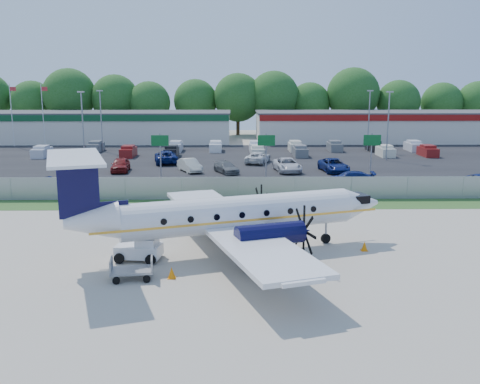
{
  "coord_description": "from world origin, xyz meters",
  "views": [
    {
      "loc": [
        -0.61,
        -32.26,
        10.12
      ],
      "look_at": [
        0.0,
        6.0,
        2.3
      ],
      "focal_mm": 40.0,
      "sensor_mm": 36.0,
      "label": 1
    }
  ],
  "objects_px": {
    "aircraft": "(232,214)",
    "baggage_cart_far": "(274,240)",
    "pushback_tug": "(141,249)",
    "baggage_cart_near": "(132,270)"
  },
  "relations": [
    {
      "from": "aircraft",
      "to": "baggage_cart_near",
      "type": "relative_size",
      "value": 8.76
    },
    {
      "from": "aircraft",
      "to": "pushback_tug",
      "type": "height_order",
      "value": "aircraft"
    },
    {
      "from": "baggage_cart_far",
      "to": "pushback_tug",
      "type": "bearing_deg",
      "value": -165.53
    },
    {
      "from": "pushback_tug",
      "to": "baggage_cart_far",
      "type": "distance_m",
      "value": 8.2
    },
    {
      "from": "aircraft",
      "to": "pushback_tug",
      "type": "xyz_separation_m",
      "value": [
        -5.3,
        -1.13,
        -1.78
      ]
    },
    {
      "from": "aircraft",
      "to": "pushback_tug",
      "type": "relative_size",
      "value": 7.53
    },
    {
      "from": "baggage_cart_near",
      "to": "baggage_cart_far",
      "type": "relative_size",
      "value": 0.96
    },
    {
      "from": "aircraft",
      "to": "baggage_cart_far",
      "type": "distance_m",
      "value": 3.39
    },
    {
      "from": "aircraft",
      "to": "baggage_cart_near",
      "type": "distance_m",
      "value": 7.05
    },
    {
      "from": "pushback_tug",
      "to": "baggage_cart_near",
      "type": "relative_size",
      "value": 1.16
    }
  ]
}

